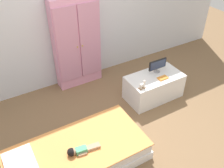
% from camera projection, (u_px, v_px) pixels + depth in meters
% --- Properties ---
extents(ground_plane, '(10.00, 10.00, 0.02)m').
position_uv_depth(ground_plane, '(120.00, 134.00, 3.49)').
color(ground_plane, brown).
extents(back_wall, '(6.40, 0.05, 2.70)m').
position_uv_depth(back_wall, '(66.00, 3.00, 3.77)').
color(back_wall, silver).
rests_on(back_wall, ground_plane).
extents(bed, '(1.65, 0.83, 0.27)m').
position_uv_depth(bed, '(78.00, 155.00, 3.03)').
color(bed, white).
rests_on(bed, ground_plane).
extents(doll, '(0.39, 0.14, 0.10)m').
position_uv_depth(doll, '(78.00, 151.00, 2.87)').
color(doll, '#4CA375').
rests_on(doll, bed).
extents(wardrobe, '(0.75, 0.26, 1.51)m').
position_uv_depth(wardrobe, '(77.00, 43.00, 4.03)').
color(wardrobe, '#E599BC').
rests_on(wardrobe, ground_plane).
extents(tv_stand, '(0.88, 0.48, 0.41)m').
position_uv_depth(tv_stand, '(154.00, 87.00, 4.01)').
color(tv_stand, white).
rests_on(tv_stand, ground_plane).
extents(tv_monitor, '(0.32, 0.10, 0.22)m').
position_uv_depth(tv_monitor, '(158.00, 65.00, 3.91)').
color(tv_monitor, '#99999E').
rests_on(tv_monitor, tv_stand).
extents(rocking_horse_toy, '(0.11, 0.04, 0.13)m').
position_uv_depth(rocking_horse_toy, '(143.00, 85.00, 3.61)').
color(rocking_horse_toy, '#8E6642').
rests_on(rocking_horse_toy, tv_stand).
extents(book_orange, '(0.16, 0.09, 0.02)m').
position_uv_depth(book_orange, '(163.00, 78.00, 3.83)').
color(book_orange, orange).
rests_on(book_orange, tv_stand).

